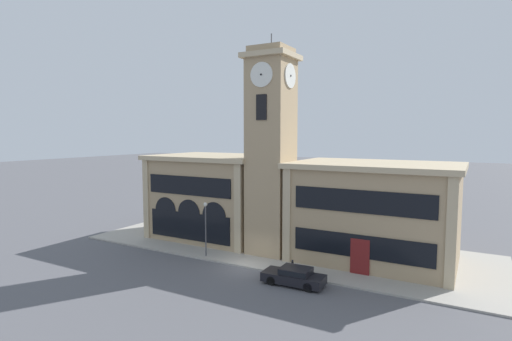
% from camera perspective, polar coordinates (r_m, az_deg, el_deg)
% --- Properties ---
extents(ground_plane, '(300.00, 300.00, 0.00)m').
position_cam_1_polar(ground_plane, '(34.16, -1.60, -13.76)').
color(ground_plane, '#56565B').
extents(sidewalk_kerb, '(38.99, 13.92, 0.15)m').
position_cam_1_polar(sidewalk_kerb, '(40.00, 3.61, -10.80)').
color(sidewalk_kerb, '#A39E93').
rests_on(sidewalk_kerb, ground_plane).
extents(clock_tower, '(4.32, 4.32, 20.02)m').
position_cam_1_polar(clock_tower, '(36.45, 2.16, 2.66)').
color(clock_tower, tan).
rests_on(clock_tower, ground_plane).
extents(town_hall_left_wing, '(12.75, 9.73, 8.87)m').
position_cam_1_polar(town_hall_left_wing, '(43.44, -5.86, -3.61)').
color(town_hall_left_wing, tan).
rests_on(town_hall_left_wing, ground_plane).
extents(town_hall_right_wing, '(14.08, 9.73, 8.65)m').
position_cam_1_polar(town_hall_right_wing, '(36.58, 16.53, -5.65)').
color(town_hall_right_wing, tan).
rests_on(town_hall_right_wing, ground_plane).
extents(parked_car_near, '(4.66, 2.00, 1.32)m').
position_cam_1_polar(parked_car_near, '(30.55, 5.48, -14.74)').
color(parked_car_near, black).
rests_on(parked_car_near, ground_plane).
extents(street_lamp, '(0.36, 0.36, 4.89)m').
position_cam_1_polar(street_lamp, '(36.26, -7.21, -7.04)').
color(street_lamp, '#4C4C51').
rests_on(street_lamp, sidewalk_kerb).
extents(bollard, '(0.18, 0.18, 1.06)m').
position_cam_1_polar(bollard, '(32.55, 5.23, -13.51)').
color(bollard, black).
rests_on(bollard, sidewalk_kerb).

